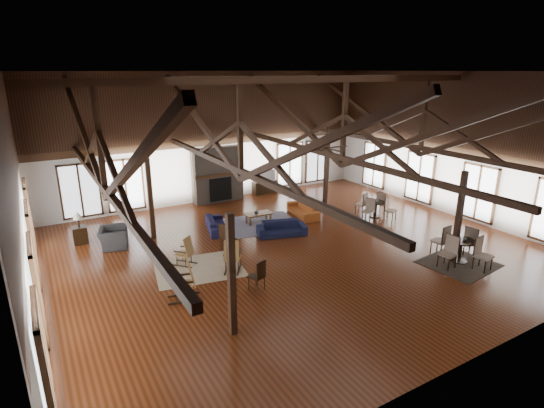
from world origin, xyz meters
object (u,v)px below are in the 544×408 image
sofa_navy_front (282,228)px  coffee_table (258,214)px  tv_console (265,187)px  sofa_orange (303,209)px  cafe_table_far (376,206)px  cafe_table_near (461,247)px  armchair (113,237)px  sofa_navy_left (217,224)px

sofa_navy_front → coffee_table: sofa_navy_front is taller
tv_console → sofa_orange: bearing=-94.3°
coffee_table → sofa_orange: bearing=-2.4°
coffee_table → cafe_table_far: size_ratio=0.61×
coffee_table → cafe_table_near: bearing=-57.4°
coffee_table → cafe_table_far: cafe_table_far is taller
sofa_navy_front → armchair: size_ratio=1.74×
sofa_navy_front → tv_console: bearing=84.5°
cafe_table_far → tv_console: (-2.30, 5.62, -0.16)m
sofa_navy_left → sofa_orange: (3.95, -0.19, 0.02)m
cafe_table_near → tv_console: 10.48m
cafe_table_near → tv_console: cafe_table_near is taller
sofa_orange → tv_console: (0.29, 3.93, 0.03)m
sofa_orange → cafe_table_near: bearing=25.4°
armchair → cafe_table_near: (9.61, -7.03, 0.18)m
cafe_table_far → tv_console: size_ratio=1.47×
tv_console → cafe_table_near: bearing=-81.4°
sofa_navy_left → coffee_table: bearing=-77.1°
sofa_navy_front → cafe_table_near: (3.85, -4.94, 0.25)m
cafe_table_near → tv_console: size_ratio=1.63×
cafe_table_near → cafe_table_far: (0.74, 4.75, -0.05)m
sofa_navy_front → sofa_orange: bearing=54.3°
cafe_table_far → armchair: bearing=167.6°
armchair → tv_console: size_ratio=0.86×
armchair → cafe_table_near: 11.91m
cafe_table_far → sofa_navy_left: bearing=164.0°
sofa_navy_front → tv_console: size_ratio=1.49×
sofa_orange → tv_console: 3.94m
cafe_table_near → cafe_table_far: cafe_table_near is taller
sofa_navy_front → armchair: bearing=177.4°
coffee_table → tv_console: size_ratio=0.90×
cafe_table_near → sofa_navy_front: bearing=127.9°
cafe_table_near → coffee_table: bearing=121.1°
sofa_navy_left → cafe_table_far: size_ratio=0.98×
cafe_table_far → sofa_navy_front: bearing=177.6°
cafe_table_far → tv_console: cafe_table_far is taller
tv_console → cafe_table_far: bearing=-67.7°
cafe_table_near → cafe_table_far: bearing=81.1°
cafe_table_near → armchair: bearing=143.8°
sofa_navy_left → tv_console: bearing=-34.3°
sofa_orange → armchair: size_ratio=1.78×
sofa_navy_left → sofa_orange: size_ratio=0.94×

